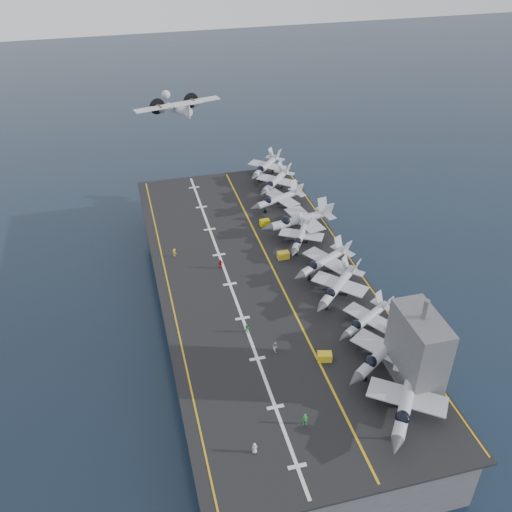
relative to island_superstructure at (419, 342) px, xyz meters
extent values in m
plane|color=#142135|center=(-15.00, 30.00, -17.90)|extent=(500.00, 500.00, 0.00)
cube|color=#56595E|center=(-15.00, 30.00, -12.90)|extent=(36.00, 90.00, 10.00)
cube|color=black|center=(-15.00, 30.00, -7.70)|extent=(38.00, 92.00, 0.40)
cube|color=gold|center=(-12.00, 30.00, -7.48)|extent=(0.35, 90.00, 0.02)
cube|color=silver|center=(-21.00, 30.00, -7.48)|extent=(0.50, 90.00, 0.02)
cube|color=gold|center=(-32.00, 30.00, -7.48)|extent=(0.25, 90.00, 0.02)
cube|color=gold|center=(3.50, 30.00, -7.48)|extent=(0.25, 90.00, 0.02)
imported|color=silver|center=(-25.72, -6.58, -6.64)|extent=(1.05, 0.71, 1.71)
imported|color=#2C8637|center=(-21.08, 16.29, -6.67)|extent=(1.03, 0.71, 1.67)
imported|color=yellow|center=(-29.57, 41.76, -6.68)|extent=(1.17, 1.13, 1.63)
imported|color=#B60A13|center=(-21.58, 35.41, -6.54)|extent=(1.33, 1.09, 1.92)
imported|color=green|center=(-17.94, -3.86, -6.54)|extent=(1.30, 1.03, 1.91)
imported|color=silver|center=(-17.89, 10.91, -6.57)|extent=(1.03, 1.28, 1.86)
camera|label=1|loc=(-37.41, -52.37, 55.17)|focal=40.00mm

